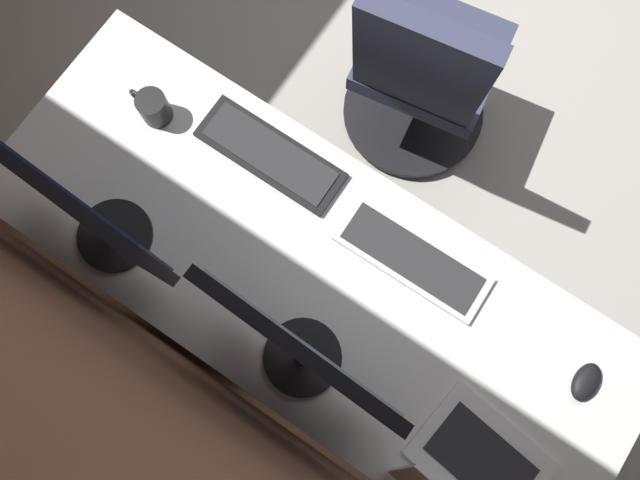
{
  "coord_description": "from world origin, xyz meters",
  "views": [
    {
      "loc": [
        -0.24,
        1.81,
        2.3
      ],
      "look_at": [
        -0.07,
        1.56,
        0.95
      ],
      "focal_mm": 34.03,
      "sensor_mm": 36.0,
      "label": 1
    }
  ],
  "objects": [
    {
      "name": "wall_back",
      "position": [
        0.0,
        2.01,
        1.3
      ],
      "size": [
        4.79,
        0.1,
        2.6
      ],
      "primitive_type": "cube",
      "color": "brown",
      "rests_on": "ground"
    },
    {
      "name": "desk",
      "position": [
        -0.07,
        1.61,
        0.66
      ],
      "size": [
        1.8,
        0.67,
        0.73
      ],
      "color": "white",
      "rests_on": "ground"
    },
    {
      "name": "drawer_pedestal",
      "position": [
        0.1,
        1.63,
        0.35
      ],
      "size": [
        0.4,
        0.51,
        0.69
      ],
      "color": "white",
      "rests_on": "ground"
    },
    {
      "name": "monitor_primary",
      "position": [
        -0.18,
        1.79,
        0.99
      ],
      "size": [
        0.49,
        0.2,
        0.46
      ],
      "color": "black",
      "rests_on": "desk"
    },
    {
      "name": "monitor_secondary",
      "position": [
        0.41,
        1.81,
        0.98
      ],
      "size": [
        0.49,
        0.2,
        0.44
      ],
      "color": "black",
      "rests_on": "desk"
    },
    {
      "name": "keyboard_main",
      "position": [
        -0.27,
        1.42,
        0.74
      ],
      "size": [
        0.42,
        0.14,
        0.02
      ],
      "color": "silver",
      "rests_on": "desk"
    },
    {
      "name": "keyboard_spare",
      "position": [
        0.2,
        1.39,
        0.74
      ],
      "size": [
        0.42,
        0.14,
        0.02
      ],
      "color": "black",
      "rests_on": "desk"
    },
    {
      "name": "mouse_main",
      "position": [
        -0.8,
        1.45,
        0.75
      ],
      "size": [
        0.06,
        0.1,
        0.03
      ],
      "primitive_type": "ellipsoid",
      "color": "black",
      "rests_on": "desk"
    },
    {
      "name": "coffee_mug",
      "position": [
        0.53,
        1.47,
        0.78
      ],
      "size": [
        0.12,
        0.08,
        0.09
      ],
      "color": "black",
      "rests_on": "desk"
    },
    {
      "name": "office_chair",
      "position": [
        0.02,
        0.81,
        0.46
      ],
      "size": [
        0.56,
        0.58,
        0.97
      ],
      "color": "#383D56",
      "rests_on": "ground"
    }
  ]
}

